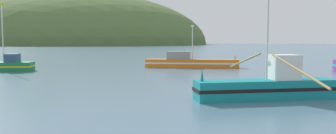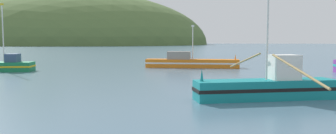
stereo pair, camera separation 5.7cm
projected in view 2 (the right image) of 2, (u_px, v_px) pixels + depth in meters
hill_far_right at (73, 44)px, 248.34m from camera, size 197.02×157.62×75.52m
hill_far_left at (28, 44)px, 250.32m from camera, size 96.18×76.94×104.93m
fishing_boat_green at (4, 66)px, 36.80m from camera, size 6.76×3.60×7.38m
fishing_boat_teal at (268, 86)px, 19.66m from camera, size 8.54×11.20×7.26m
fishing_boat_orange at (190, 62)px, 41.82m from camera, size 11.66×2.14×5.27m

